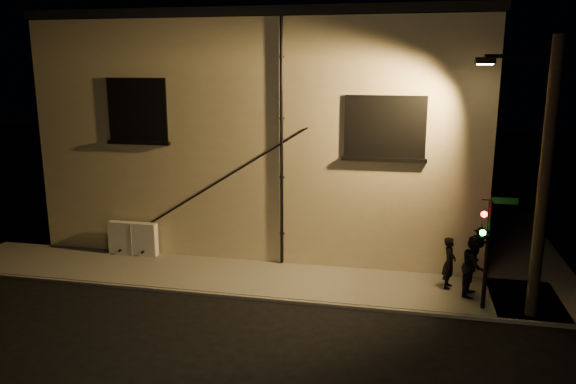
% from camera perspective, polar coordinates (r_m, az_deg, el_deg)
% --- Properties ---
extents(ground, '(90.00, 90.00, 0.00)m').
position_cam_1_polar(ground, '(16.98, 3.21, -11.37)').
color(ground, black).
extents(sidewalk, '(21.00, 16.00, 0.12)m').
position_cam_1_polar(sidewalk, '(20.90, 8.45, -6.56)').
color(sidewalk, slate).
rests_on(sidewalk, ground).
extents(building, '(16.20, 12.23, 8.80)m').
position_cam_1_polar(building, '(25.01, -0.26, 7.00)').
color(building, beige).
rests_on(building, ground).
extents(utility_cabinet, '(1.85, 0.31, 1.22)m').
position_cam_1_polar(utility_cabinet, '(21.37, -15.46, -4.57)').
color(utility_cabinet, white).
rests_on(utility_cabinet, sidewalk).
extents(pedestrian_a, '(0.51, 0.67, 1.63)m').
position_cam_1_polar(pedestrian_a, '(18.28, 16.06, -6.91)').
color(pedestrian_a, black).
rests_on(pedestrian_a, sidewalk).
extents(pedestrian_b, '(0.92, 1.06, 1.86)m').
position_cam_1_polar(pedestrian_b, '(17.86, 18.36, -7.15)').
color(pedestrian_b, black).
rests_on(pedestrian_b, sidewalk).
extents(traffic_signal, '(1.20, 1.92, 3.28)m').
position_cam_1_polar(traffic_signal, '(16.52, 19.06, -4.18)').
color(traffic_signal, black).
rests_on(traffic_signal, sidewalk).
extents(streetlamp_pole, '(2.05, 1.40, 7.70)m').
position_cam_1_polar(streetlamp_pole, '(16.37, 24.34, 1.47)').
color(streetlamp_pole, black).
rests_on(streetlamp_pole, ground).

